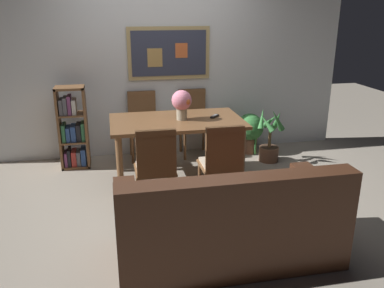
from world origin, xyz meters
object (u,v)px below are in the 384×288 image
(dining_chair_far_right, at_px, (193,117))
(dining_chair_near_left, at_px, (156,163))
(dining_chair_far_left, at_px, (143,119))
(potted_ivy, at_px, (250,130))
(dining_table, at_px, (177,127))
(flower_vase, at_px, (182,102))
(leather_couch, at_px, (229,225))
(potted_palm, at_px, (270,141))
(bookshelf, at_px, (73,131))
(dining_chair_near_right, at_px, (222,159))
(tv_remote, at_px, (215,116))

(dining_chair_far_right, xyz_separation_m, dining_chair_near_left, (-0.73, -1.67, 0.00))
(dining_chair_far_left, height_order, potted_ivy, dining_chair_far_left)
(dining_table, xyz_separation_m, dining_chair_near_left, (-0.35, -0.81, -0.12))
(potted_ivy, bearing_deg, dining_chair_near_left, -134.79)
(dining_table, height_order, flower_vase, flower_vase)
(dining_chair_far_left, xyz_separation_m, flower_vase, (0.39, -0.86, 0.42))
(dining_chair_far_right, distance_m, potted_ivy, 0.83)
(dining_chair_near_left, bearing_deg, potted_ivy, 45.21)
(leather_couch, bearing_deg, potted_palm, 60.05)
(potted_ivy, height_order, flower_vase, flower_vase)
(bookshelf, bearing_deg, leather_couch, -60.06)
(dining_table, relative_size, leather_couch, 0.86)
(bookshelf, bearing_deg, potted_palm, -7.27)
(dining_chair_near_right, height_order, potted_ivy, dining_chair_near_right)
(leather_couch, bearing_deg, potted_ivy, 66.96)
(dining_chair_near_left, height_order, tv_remote, dining_chair_near_left)
(dining_table, relative_size, flower_vase, 4.43)
(potted_ivy, distance_m, flower_vase, 1.47)
(dining_chair_near_right, relative_size, leather_couch, 0.51)
(bookshelf, bearing_deg, dining_chair_near_right, -43.82)
(bookshelf, bearing_deg, dining_table, -28.07)
(leather_couch, bearing_deg, dining_chair_near_right, 78.34)
(dining_chair_near_right, distance_m, dining_chair_far_right, 1.69)
(dining_chair_far_left, height_order, tv_remote, dining_chair_far_left)
(dining_chair_near_right, relative_size, flower_vase, 2.62)
(dining_chair_near_left, height_order, bookshelf, bookshelf)
(potted_palm, xyz_separation_m, tv_remote, (-0.86, -0.31, 0.47))
(flower_vase, height_order, tv_remote, flower_vase)
(dining_chair_far_right, bearing_deg, potted_palm, -29.12)
(dining_chair_far_right, xyz_separation_m, leather_couch, (-0.25, -2.58, -0.22))
(dining_chair_far_left, bearing_deg, potted_ivy, -5.09)
(dining_chair_far_right, relative_size, bookshelf, 0.86)
(potted_ivy, relative_size, flower_vase, 1.64)
(leather_couch, relative_size, flower_vase, 5.18)
(dining_chair_far_left, relative_size, potted_palm, 1.19)
(dining_chair_near_right, relative_size, dining_chair_near_left, 1.00)
(dining_chair_near_right, xyz_separation_m, bookshelf, (-1.56, 1.49, -0.05))
(potted_ivy, bearing_deg, dining_table, -148.41)
(bookshelf, xyz_separation_m, potted_ivy, (2.41, 0.06, -0.16))
(leather_couch, xyz_separation_m, bookshelf, (-1.37, 2.38, 0.17))
(potted_palm, distance_m, tv_remote, 1.02)
(bookshelf, bearing_deg, dining_chair_near_left, -58.88)
(dining_chair_far_left, distance_m, potted_ivy, 1.52)
(potted_palm, height_order, flower_vase, flower_vase)
(dining_table, relative_size, potted_ivy, 2.70)
(dining_chair_near_left, bearing_deg, leather_couch, -62.04)
(dining_table, bearing_deg, flower_vase, -7.00)
(dining_chair_near_right, xyz_separation_m, dining_chair_far_right, (0.06, 1.69, 0.00))
(dining_table, distance_m, dining_chair_far_right, 0.95)
(potted_ivy, bearing_deg, dining_chair_near_right, -118.84)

